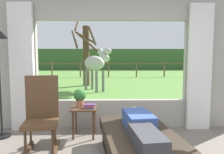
{
  "coord_description": "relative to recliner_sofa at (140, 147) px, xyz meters",
  "views": [
    {
      "loc": [
        -0.08,
        -1.86,
        1.39
      ],
      "look_at": [
        0.0,
        1.8,
        1.05
      ],
      "focal_mm": 33.62,
      "sensor_mm": 36.0,
      "label": 1
    }
  ],
  "objects": [
    {
      "name": "back_wall_with_window",
      "position": [
        -0.34,
        1.47,
        1.03
      ],
      "size": [
        5.2,
        0.12,
        2.55
      ],
      "color": "#9E998E",
      "rests_on": "ground_plane"
    },
    {
      "name": "reclining_person",
      "position": [
        -0.0,
        -0.05,
        0.3
      ],
      "size": [
        0.41,
        1.44,
        0.22
      ],
      "rotation": [
        0.0,
        0.0,
        0.13
      ],
      "color": "#334C8C",
      "rests_on": "recliner_sofa"
    },
    {
      "name": "horse",
      "position": [
        -0.92,
        5.92,
        0.94
      ],
      "size": [
        1.35,
        1.67,
        1.73
      ],
      "rotation": [
        0.0,
        0.0,
        -2.52
      ],
      "color": "#B2B2AD",
      "rests_on": "outdoor_pasture_lawn"
    },
    {
      "name": "pasture_fence_line",
      "position": [
        -0.34,
        12.24,
        0.53
      ],
      "size": [
        16.1,
        0.1,
        1.1
      ],
      "color": "brown",
      "rests_on": "outdoor_pasture_lawn"
    },
    {
      "name": "recliner_sofa",
      "position": [
        0.0,
        0.0,
        0.0
      ],
      "size": [
        1.11,
        1.8,
        0.42
      ],
      "rotation": [
        0.0,
        0.0,
        0.13
      ],
      "color": "black",
      "rests_on": "ground_plane"
    },
    {
      "name": "outdoor_pasture_lawn",
      "position": [
        -0.34,
        12.37,
        -0.21
      ],
      "size": [
        36.0,
        21.68,
        0.02
      ],
      "primitive_type": "cube",
      "color": "#568438",
      "rests_on": "ground_plane"
    },
    {
      "name": "distant_hill_ridge",
      "position": [
        -0.34,
        22.21,
        0.98
      ],
      "size": [
        36.0,
        2.0,
        2.4
      ],
      "primitive_type": "cube",
      "color": "#385A2F",
      "rests_on": "ground_plane"
    },
    {
      "name": "curtain_panel_left",
      "position": [
        -2.03,
        1.33,
        0.98
      ],
      "size": [
        0.44,
        0.1,
        2.4
      ],
      "primitive_type": "cube",
      "color": "silver",
      "rests_on": "ground_plane"
    },
    {
      "name": "curtain_panel_right",
      "position": [
        1.35,
        1.33,
        0.98
      ],
      "size": [
        0.44,
        0.1,
        2.4
      ],
      "primitive_type": "cube",
      "color": "silver",
      "rests_on": "ground_plane"
    },
    {
      "name": "pasture_tree",
      "position": [
        -1.47,
        7.63,
        1.39
      ],
      "size": [
        1.56,
        1.37,
        3.41
      ],
      "color": "#4C3823",
      "rests_on": "outdoor_pasture_lawn"
    },
    {
      "name": "book_stack",
      "position": [
        -0.74,
        0.92,
        0.34
      ],
      "size": [
        0.2,
        0.14,
        0.07
      ],
      "color": "#23478C",
      "rests_on": "side_table"
    },
    {
      "name": "side_table",
      "position": [
        -0.83,
        0.97,
        0.21
      ],
      "size": [
        0.44,
        0.44,
        0.52
      ],
      "color": "#4C331E",
      "rests_on": "ground_plane"
    },
    {
      "name": "potted_plant",
      "position": [
        -0.91,
        1.03,
        0.48
      ],
      "size": [
        0.22,
        0.22,
        0.32
      ],
      "color": "#9E6042",
      "rests_on": "side_table"
    },
    {
      "name": "rocking_chair",
      "position": [
        -1.4,
        0.43,
        0.33
      ],
      "size": [
        0.56,
        0.74,
        1.12
      ],
      "rotation": [
        0.0,
        0.0,
        0.15
      ],
      "color": "#4C331E",
      "rests_on": "ground_plane"
    }
  ]
}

